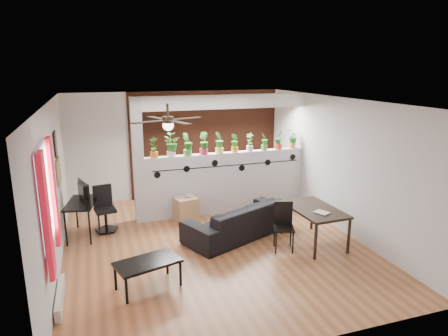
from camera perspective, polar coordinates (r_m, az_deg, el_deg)
room_shell at (r=7.06m, az=-1.78°, el=-1.00°), size 6.30×7.10×2.90m
partition_wall at (r=8.84m, az=0.44°, el=-2.06°), size 3.60×0.18×1.35m
ceiling_header at (r=8.52m, az=0.46°, el=9.48°), size 3.60×0.18×0.30m
pier_column at (r=8.29m, az=-12.16°, el=0.97°), size 0.22×0.20×2.60m
brick_panel at (r=10.06m, az=-2.25°, el=3.59°), size 3.90×0.05×2.60m
vine_decal at (r=8.65m, az=0.65°, el=0.35°), size 3.31×0.01×0.30m
window_assembly at (r=5.62m, az=-23.89°, el=-4.05°), size 0.09×1.30×1.55m
baseboard_heater at (r=6.18m, az=-22.37°, el=-16.66°), size 0.08×1.00×0.18m
corkboard at (r=7.72m, az=-22.56°, el=-0.38°), size 0.03×0.60×0.45m
framed_art at (r=7.57m, az=-22.95°, el=3.19°), size 0.03×0.34×0.44m
ceiling_fan at (r=6.39m, az=-8.01°, el=6.55°), size 1.19×1.19×0.43m
potted_plant_0 at (r=8.27m, az=-9.99°, el=3.06°), size 0.23×0.18×0.44m
potted_plant_1 at (r=8.32m, az=-7.60°, el=3.37°), size 0.33×0.32×0.48m
potted_plant_2 at (r=8.39m, az=-5.24°, el=3.50°), size 0.26×0.22×0.48m
potted_plant_3 at (r=8.47m, az=-2.93°, el=3.65°), size 0.27×0.30×0.48m
potted_plant_4 at (r=8.57m, az=-0.66°, el=3.79°), size 0.27×0.30×0.48m
potted_plant_5 at (r=8.69m, az=1.55°, el=3.71°), size 0.19×0.22×0.41m
potted_plant_6 at (r=8.81m, az=3.70°, el=3.82°), size 0.26×0.26×0.41m
potted_plant_7 at (r=8.95m, az=5.79°, el=3.89°), size 0.25×0.24×0.39m
potted_plant_8 at (r=9.10m, az=7.82°, el=4.08°), size 0.25×0.22×0.42m
potted_plant_9 at (r=9.26m, az=9.78°, el=4.16°), size 0.25×0.22×0.41m
sofa at (r=7.72m, az=2.08°, el=-7.43°), size 2.24×1.58×0.61m
cube_shelf at (r=8.39m, az=-5.44°, el=-5.97°), size 0.50×0.46×0.53m
cup at (r=8.30m, az=-5.15°, el=-3.92°), size 0.15×0.15×0.09m
computer_desk at (r=8.03m, az=-19.69°, el=-5.02°), size 0.67×1.03×0.69m
monitor at (r=8.12m, az=-19.77°, el=-3.60°), size 0.34×0.16×0.19m
office_chair at (r=8.22m, az=-16.66°, el=-6.00°), size 0.47×0.47×0.90m
dining_table at (r=7.46m, az=12.80°, el=-6.14°), size 0.80×1.26×0.68m
book at (r=7.14m, az=13.38°, el=-6.38°), size 0.27×0.30×0.02m
folding_chair at (r=7.18m, az=8.50°, el=-7.57°), size 0.44×0.44×0.86m
coffee_table at (r=6.05m, az=-10.85°, el=-13.31°), size 1.02×0.75×0.43m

